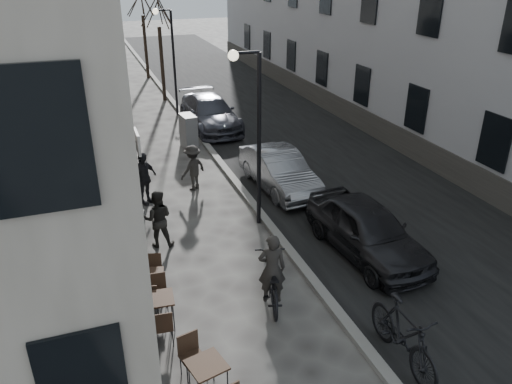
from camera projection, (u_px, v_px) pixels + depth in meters
ground at (362, 360)px, 9.85m from camera, size 120.00×120.00×0.00m
road at (263, 118)px, 24.64m from camera, size 7.30×60.00×0.00m
kerb at (190, 124)px, 23.50m from camera, size 0.25×60.00×0.12m
streetlamp_near at (253, 121)px, 13.55m from camera, size 0.90×0.28×5.09m
streetlamp_far at (170, 51)px, 23.77m from camera, size 0.90×0.28×5.09m
tree_near at (158, 11)px, 25.70m from camera, size 2.40×2.40×5.70m
tree_far at (142, 2)px, 30.81m from camera, size 2.40×2.40×5.70m
bistro_set_a at (207, 377)px, 8.85m from camera, size 0.78×1.59×0.91m
bistro_set_b at (160, 309)px, 10.58m from camera, size 0.65×1.51×0.88m
bistro_set_c at (152, 283)px, 11.48m from camera, size 0.68×1.40×0.80m
utility_cabinet at (189, 131)px, 20.56m from camera, size 0.61×0.98×1.39m
bicycle at (272, 281)px, 11.36m from camera, size 1.22×2.12×1.06m
cyclist_rider at (272, 268)px, 11.22m from camera, size 0.72×0.57×1.73m
pedestrian_near at (158, 219)px, 13.45m from camera, size 0.92×0.79×1.63m
pedestrian_mid at (193, 168)px, 16.78m from camera, size 1.17×1.02×1.57m
pedestrian_far at (144, 179)px, 15.76m from camera, size 1.07×0.92×1.73m
car_near at (367, 229)px, 13.12m from camera, size 1.99×4.32×1.44m
car_mid at (279, 170)px, 16.90m from camera, size 1.66×4.13×1.33m
car_far at (210, 113)px, 22.90m from camera, size 2.15×5.03×1.44m
moped at (403, 335)px, 9.54m from camera, size 0.67×2.24×1.34m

